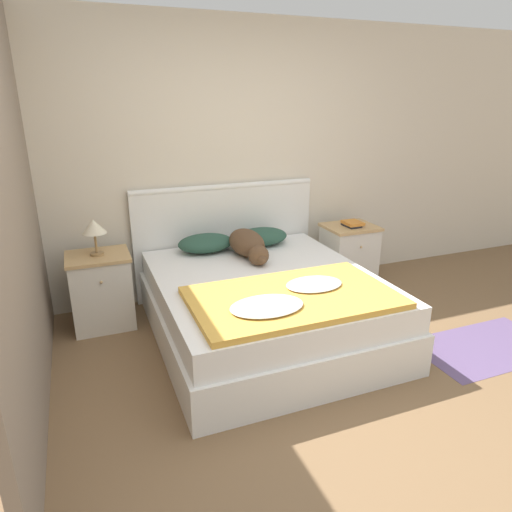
{
  "coord_description": "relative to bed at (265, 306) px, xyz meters",
  "views": [
    {
      "loc": [
        -1.25,
        -2.02,
        1.87
      ],
      "look_at": [
        0.05,
        1.26,
        0.63
      ],
      "focal_mm": 32.0,
      "sensor_mm": 36.0,
      "label": 1
    }
  ],
  "objects": [
    {
      "name": "wall_side_left",
      "position": [
        -1.66,
        -0.01,
        1.01
      ],
      "size": [
        0.06,
        3.1,
        2.55
      ],
      "color": "gray",
      "rests_on": "ground_plane"
    },
    {
      "name": "rug",
      "position": [
        1.55,
        -0.82,
        -0.26
      ],
      "size": [
        1.13,
        0.65,
        0.0
      ],
      "color": "#604C75",
      "rests_on": "ground_plane"
    },
    {
      "name": "bed",
      "position": [
        0.0,
        0.0,
        0.0
      ],
      "size": [
        1.71,
        1.94,
        0.53
      ],
      "color": "white",
      "rests_on": "ground_plane"
    },
    {
      "name": "wall_back",
      "position": [
        -0.05,
        1.07,
        1.01
      ],
      "size": [
        9.0,
        0.06,
        2.55
      ],
      "color": "beige",
      "rests_on": "ground_plane"
    },
    {
      "name": "nightstand_right",
      "position": [
        1.21,
        0.67,
        0.06
      ],
      "size": [
        0.51,
        0.44,
        0.64
      ],
      "color": "silver",
      "rests_on": "ground_plane"
    },
    {
      "name": "table_lamp",
      "position": [
        -1.21,
        0.67,
        0.61
      ],
      "size": [
        0.2,
        0.2,
        0.3
      ],
      "color": "#9E7A4C",
      "rests_on": "nightstand_left"
    },
    {
      "name": "pillow_right",
      "position": [
        0.27,
        0.75,
        0.35
      ],
      "size": [
        0.51,
        0.35,
        0.16
      ],
      "color": "#284C3D",
      "rests_on": "bed"
    },
    {
      "name": "book_stack",
      "position": [
        1.21,
        0.65,
        0.4
      ],
      "size": [
        0.17,
        0.2,
        0.05
      ],
      "color": "#232328",
      "rests_on": "nightstand_right"
    },
    {
      "name": "ground_plane",
      "position": [
        -0.05,
        -1.06,
        -0.26
      ],
      "size": [
        16.0,
        16.0,
        0.0
      ],
      "primitive_type": "plane",
      "color": "brown"
    },
    {
      "name": "nightstand_left",
      "position": [
        -1.21,
        0.67,
        0.06
      ],
      "size": [
        0.51,
        0.44,
        0.64
      ],
      "color": "silver",
      "rests_on": "ground_plane"
    },
    {
      "name": "quilt",
      "position": [
        -0.01,
        -0.5,
        0.3
      ],
      "size": [
        1.42,
        0.85,
        0.08
      ],
      "color": "gold",
      "rests_on": "bed"
    },
    {
      "name": "headboard",
      "position": [
        0.0,
        0.99,
        0.3
      ],
      "size": [
        1.79,
        0.06,
        1.09
      ],
      "color": "white",
      "rests_on": "ground_plane"
    },
    {
      "name": "pillow_left",
      "position": [
        -0.27,
        0.75,
        0.35
      ],
      "size": [
        0.51,
        0.35,
        0.16
      ],
      "color": "#284C3D",
      "rests_on": "bed"
    },
    {
      "name": "dog",
      "position": [
        0.05,
        0.49,
        0.37
      ],
      "size": [
        0.28,
        0.73,
        0.23
      ],
      "color": "brown",
      "rests_on": "bed"
    }
  ]
}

